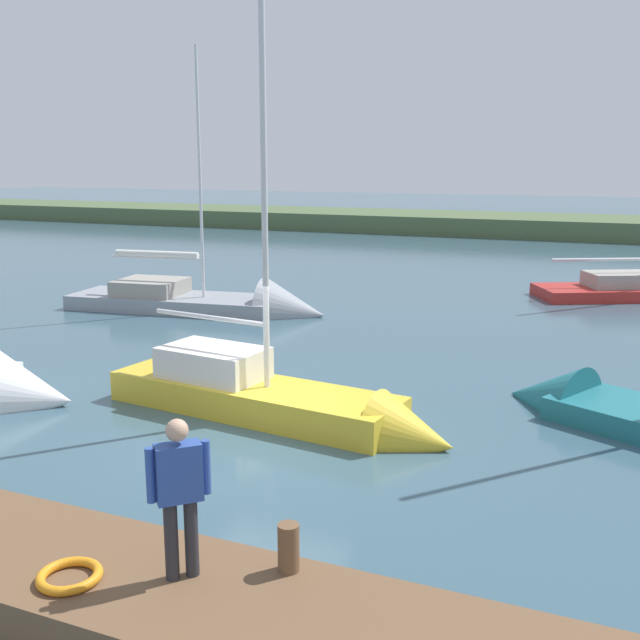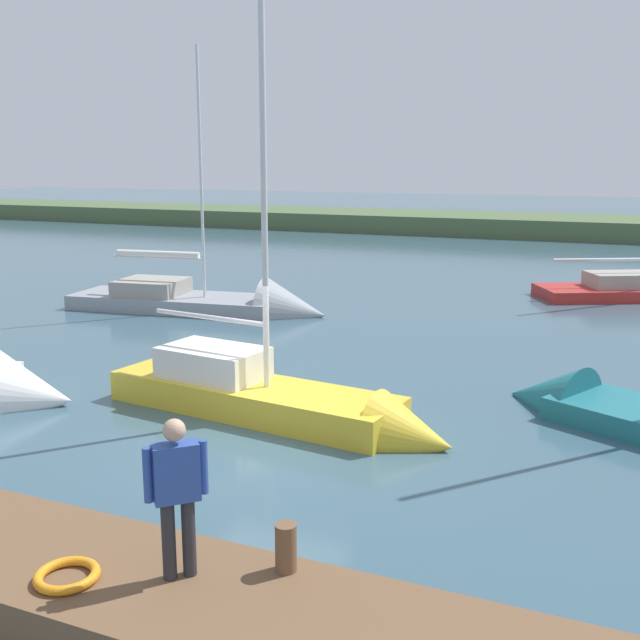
# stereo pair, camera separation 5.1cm
# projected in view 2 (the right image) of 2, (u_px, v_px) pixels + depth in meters

# --- Properties ---
(ground_plane) EXTENTS (200.00, 200.00, 0.00)m
(ground_plane) POSITION_uv_depth(u_px,v_px,m) (265.00, 438.00, 13.01)
(ground_plane) COLOR #385666
(far_shoreline) EXTENTS (180.00, 8.00, 2.40)m
(far_shoreline) POSITION_uv_depth(u_px,v_px,m) (548.00, 235.00, 49.02)
(far_shoreline) COLOR #4C603D
(far_shoreline) RESTS_ON ground_plane
(dock_pier) EXTENTS (26.70, 1.91, 0.58)m
(dock_pier) POSITION_uv_depth(u_px,v_px,m) (42.00, 572.00, 8.22)
(dock_pier) COLOR brown
(dock_pier) RESTS_ON ground_plane
(mooring_post_far) EXTENTS (0.23, 0.23, 0.51)m
(mooring_post_far) POSITION_uv_depth(u_px,v_px,m) (286.00, 547.00, 7.67)
(mooring_post_far) COLOR brown
(mooring_post_far) RESTS_ON dock_pier
(life_ring_buoy) EXTENTS (0.66, 0.66, 0.10)m
(life_ring_buoy) POSITION_uv_depth(u_px,v_px,m) (67.00, 575.00, 7.53)
(life_ring_buoy) COLOR orange
(life_ring_buoy) RESTS_ON dock_pier
(sailboat_outer_mooring) EXTENTS (8.71, 3.34, 9.21)m
(sailboat_outer_mooring) POSITION_uv_depth(u_px,v_px,m) (222.00, 307.00, 23.91)
(sailboat_outer_mooring) COLOR gray
(sailboat_outer_mooring) RESTS_ON ground_plane
(sailboat_behind_pier) EXTENTS (7.13, 2.38, 8.28)m
(sailboat_behind_pier) POSITION_uv_depth(u_px,v_px,m) (284.00, 408.00, 13.92)
(sailboat_behind_pier) COLOR gold
(sailboat_behind_pier) RESTS_ON ground_plane
(person_on_dock) EXTENTS (0.48, 0.48, 1.69)m
(person_on_dock) POSITION_uv_depth(u_px,v_px,m) (177.00, 487.00, 7.41)
(person_on_dock) COLOR #28282D
(person_on_dock) RESTS_ON dock_pier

